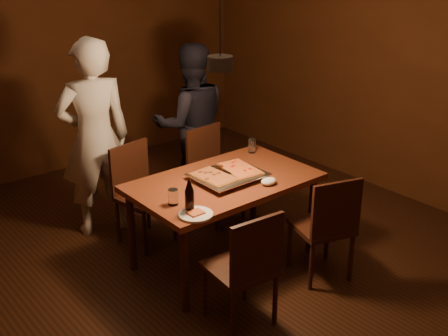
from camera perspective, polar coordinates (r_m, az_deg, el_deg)
room_shell at (r=4.06m, az=-0.38°, el=5.75°), size 6.00×6.00×6.00m
dining_table at (r=4.56m, az=0.00°, el=-2.02°), size 1.50×0.90×0.75m
chair_far_left at (r=5.03m, az=-8.71°, el=-1.65°), size 0.48×0.48×0.49m
chair_far_right at (r=5.40m, az=-1.34°, el=0.34°), size 0.45×0.45×0.49m
chair_near_left at (r=3.85m, az=2.38°, el=-9.37°), size 0.46×0.46×0.49m
chair_near_right at (r=4.44m, az=10.51°, el=-5.13°), size 0.53×0.53×0.49m
pizza_tray at (r=4.53m, az=0.41°, el=-0.88°), size 0.59×0.50×0.05m
pizza_meat at (r=4.44m, az=-1.05°, el=-0.87°), size 0.25×0.38×0.02m
pizza_cheese at (r=4.59m, az=1.55°, el=-0.07°), size 0.28×0.40×0.02m
spatula at (r=4.52m, az=0.24°, el=-0.40°), size 0.12×0.25×0.04m
beer_bottle_a at (r=3.96m, az=-3.53°, el=-2.83°), size 0.07×0.07×0.25m
beer_bottle_b at (r=4.00m, az=-3.51°, el=-2.77°), size 0.06×0.06×0.23m
water_glass_left at (r=4.11m, az=-5.19°, el=-2.96°), size 0.08×0.08×0.12m
water_glass_right at (r=5.09m, az=2.85°, el=2.28°), size 0.06×0.06×0.13m
plate_slice at (r=3.96m, az=-2.89°, el=-4.72°), size 0.25×0.25×0.03m
napkin at (r=4.44m, az=4.56°, el=-1.35°), size 0.13×0.10×0.06m
diner_white at (r=5.12m, az=-12.99°, el=2.91°), size 0.74×0.56×1.81m
diner_dark at (r=5.70m, az=-3.35°, el=4.49°), size 0.97×0.87×1.63m
pendant_lamp at (r=3.97m, az=-0.39°, el=10.74°), size 0.18×0.18×1.10m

